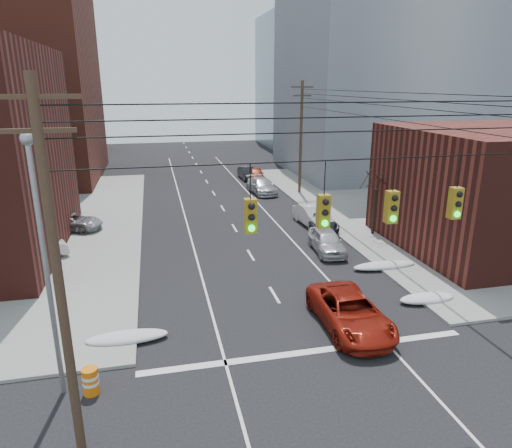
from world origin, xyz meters
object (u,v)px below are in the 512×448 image
parked_car_f (247,173)px  construction_barrel (91,381)px  parked_car_b (313,216)px  parked_car_d (262,186)px  lot_car_a (29,249)px  parked_car_a (327,241)px  lot_car_d (11,222)px  parked_car_c (321,221)px  red_pickup (350,312)px  lot_car_b (72,222)px  parked_car_e (256,174)px

parked_car_f → construction_barrel: size_ratio=4.15×
parked_car_b → parked_car_d: 11.73m
parked_car_d → lot_car_a: (-18.50, -15.17, 0.13)m
parked_car_a → lot_car_d: 23.38m
parked_car_c → parked_car_f: (-1.60, 20.14, 0.08)m
red_pickup → parked_car_f: 34.51m
lot_car_d → parked_car_f: bearing=-66.0°
red_pickup → construction_barrel: bearing=-167.8°
lot_car_b → construction_barrel: (3.58, -20.05, -0.25)m
parked_car_b → lot_car_d: size_ratio=1.14×
parked_car_d → parked_car_e: (0.91, 6.55, -0.05)m
parked_car_f → lot_car_d: bearing=-145.5°
parked_car_c → parked_car_e: bearing=98.3°
parked_car_a → red_pickup: bearing=-100.3°
construction_barrel → parked_car_d: bearing=65.6°
red_pickup → lot_car_d: red_pickup is taller
parked_car_e → construction_barrel: size_ratio=4.08×
construction_barrel → lot_car_a: bearing=110.2°
parked_car_c → parked_car_e: size_ratio=1.07×
red_pickup → parked_car_b: red_pickup is taller
parked_car_e → parked_car_f: bearing=142.5°
red_pickup → lot_car_b: (-14.55, 17.76, -0.01)m
parked_car_c → lot_car_b: (-18.48, 3.46, 0.15)m
parked_car_c → lot_car_d: size_ratio=1.09×
red_pickup → parked_car_a: 9.86m
lot_car_b → lot_car_d: bearing=96.3°
parked_car_c → lot_car_a: 20.25m
parked_car_b → parked_car_c: size_ratio=1.04×
lot_car_d → lot_car_a: bearing=-170.3°
red_pickup → parked_car_e: size_ratio=1.37×
parked_car_a → parked_car_b: bearing=84.4°
red_pickup → lot_car_d: size_ratio=1.39×
parked_car_a → construction_barrel: 17.98m
parked_car_d → lot_car_b: (-16.88, -9.26, 0.02)m
parked_car_d → parked_car_f: (0.00, 7.41, -0.06)m
parked_car_c → parked_car_e: 19.28m
lot_car_b → parked_car_f: bearing=-27.8°
parked_car_f → parked_car_d: bearing=-92.1°
lot_car_d → red_pickup: bearing=-147.1°
parked_car_e → parked_car_f: (-0.91, 0.86, -0.01)m
red_pickup → parked_car_e: red_pickup is taller
parked_car_e → lot_car_a: lot_car_a is taller
parked_car_b → parked_car_c: (0.27, -1.07, -0.14)m
red_pickup → parked_car_b: size_ratio=1.22×
parked_car_e → lot_car_b: (-17.79, -15.81, 0.07)m
parked_car_a → lot_car_a: lot_car_a is taller
parked_car_d → lot_car_d: lot_car_d is taller
parked_car_d → parked_car_b: bearing=-88.8°
parked_car_f → red_pickup: bearing=-96.0°
parked_car_b → parked_car_e: bearing=86.7°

